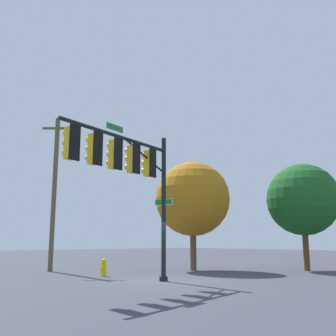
# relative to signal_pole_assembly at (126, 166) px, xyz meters

# --- Properties ---
(ground_plane) EXTENTS (120.00, 120.00, 0.00)m
(ground_plane) POSITION_rel_signal_pole_assembly_xyz_m (-2.48, -0.53, -4.58)
(ground_plane) COLOR #3A3C46
(signal_pole_assembly) EXTENTS (5.95, 1.90, 6.24)m
(signal_pole_assembly) POSITION_rel_signal_pole_assembly_xyz_m (0.00, 0.00, 0.00)
(signal_pole_assembly) COLOR black
(signal_pole_assembly) RESTS_ON ground_plane
(utility_pole) EXTENTS (1.40, 1.32, 8.91)m
(utility_pole) POSITION_rel_signal_pole_assembly_xyz_m (-1.38, -8.88, 0.03)
(utility_pole) COLOR brown
(utility_pole) RESTS_ON ground_plane
(fire_hydrant) EXTENTS (0.33, 0.24, 0.83)m
(fire_hydrant) POSITION_rel_signal_pole_assembly_xyz_m (-1.88, -4.22, -4.17)
(fire_hydrant) COLOR #DAC801
(fire_hydrant) RESTS_ON ground_plane
(tree_near) EXTENTS (4.42, 4.42, 6.38)m
(tree_near) POSITION_rel_signal_pole_assembly_xyz_m (-7.88, -4.01, -0.42)
(tree_near) COLOR brown
(tree_near) RESTS_ON ground_plane
(tree_mid) EXTENTS (4.21, 4.21, 6.20)m
(tree_mid) POSITION_rel_signal_pole_assembly_xyz_m (-12.50, 0.56, -0.49)
(tree_mid) COLOR brown
(tree_mid) RESTS_ON ground_plane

